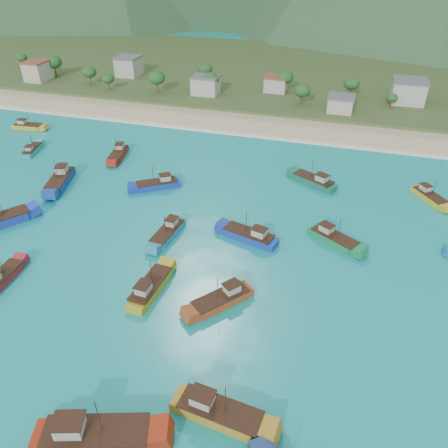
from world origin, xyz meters
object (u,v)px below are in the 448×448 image
(boat_19, at_px, (33,150))
(boat_21, at_px, (28,127))
(boat_10, at_px, (219,413))
(boat_17, at_px, (250,236))
(boat_5, at_px, (168,233))
(boat_8, at_px, (429,197))
(boat_9, at_px, (0,221))
(boat_3, at_px, (150,288))
(boat_16, at_px, (60,181))
(boat_27, at_px, (95,436))
(boat_1, at_px, (119,155))
(boat_26, at_px, (333,239))
(boat_22, at_px, (314,181))
(boat_28, at_px, (2,279))
(boat_20, at_px, (158,185))
(boat_14, at_px, (222,300))

(boat_19, bearing_deg, boat_21, 116.38)
(boat_10, bearing_deg, boat_17, -165.86)
(boat_5, xyz_separation_m, boat_8, (50.71, 29.90, -0.08))
(boat_9, bearing_deg, boat_3, 21.55)
(boat_5, xyz_separation_m, boat_16, (-32.77, 12.65, 0.23))
(boat_9, distance_m, boat_19, 36.31)
(boat_5, bearing_deg, boat_10, 126.92)
(boat_27, bearing_deg, boat_9, -147.42)
(boat_10, distance_m, boat_16, 71.29)
(boat_1, height_order, boat_21, boat_1)
(boat_26, bearing_deg, boat_21, -78.50)
(boat_16, xyz_separation_m, boat_22, (57.80, 17.00, -0.15))
(boat_22, bearing_deg, boat_27, -164.88)
(boat_3, xyz_separation_m, boat_28, (-25.44, -4.84, -0.16))
(boat_8, bearing_deg, boat_21, -40.71)
(boat_20, bearing_deg, boat_1, 19.17)
(boat_22, bearing_deg, boat_8, -60.80)
(boat_14, height_order, boat_21, boat_14)
(boat_19, bearing_deg, boat_10, -54.06)
(boat_3, height_order, boat_28, boat_3)
(boat_3, distance_m, boat_17, 22.76)
(boat_8, relative_size, boat_9, 0.76)
(boat_16, height_order, boat_22, boat_16)
(boat_21, bearing_deg, boat_9, 26.40)
(boat_14, distance_m, boat_19, 78.23)
(boat_28, bearing_deg, boat_9, 127.35)
(boat_5, height_order, boat_22, boat_22)
(boat_8, relative_size, boat_22, 0.83)
(boat_8, distance_m, boat_17, 43.88)
(boat_8, height_order, boat_17, boat_17)
(boat_20, distance_m, boat_28, 40.09)
(boat_1, relative_size, boat_27, 0.73)
(boat_10, relative_size, boat_20, 1.16)
(boat_14, xyz_separation_m, boat_17, (0.09, 18.44, 0.04))
(boat_10, xyz_separation_m, boat_14, (-5.34, 19.19, -0.11))
(boat_22, height_order, boat_28, boat_22)
(boat_8, height_order, boat_10, boat_10)
(boat_1, xyz_separation_m, boat_21, (-36.02, 10.34, -0.06))
(boat_14, distance_m, boat_22, 45.64)
(boat_26, bearing_deg, boat_19, -72.12)
(boat_20, height_order, boat_28, boat_20)
(boat_8, distance_m, boat_16, 85.25)
(boat_16, distance_m, boat_21, 41.02)
(boat_5, height_order, boat_9, boat_9)
(boat_1, bearing_deg, boat_8, 167.94)
(boat_1, xyz_separation_m, boat_3, (30.19, -45.98, 0.09))
(boat_9, bearing_deg, boat_21, 157.11)
(boat_8, relative_size, boat_27, 0.65)
(boat_21, relative_size, boat_27, 0.68)
(boat_20, xyz_separation_m, boat_21, (-52.85, 22.93, -0.09))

